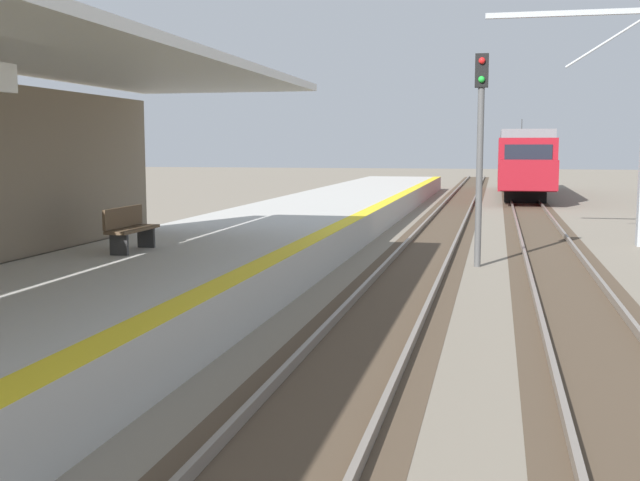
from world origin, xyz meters
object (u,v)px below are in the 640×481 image
Objects in this scene: approaching_train at (523,160)px; platform_bench at (129,227)px; rail_signal_post at (480,137)px; catenary_pylon_far_side at (638,125)px.

approaching_train is 12.25× the size of platform_bench.
approaching_train is 36.22m from platform_bench.
rail_signal_post is at bearing -93.72° from approaching_train.
platform_bench is at bearing -136.27° from catenary_pylon_far_side.
rail_signal_post is 8.80m from platform_bench.
catenary_pylon_far_side reaches higher than rail_signal_post.
catenary_pylon_far_side is at bearing -84.12° from approaching_train.
rail_signal_post is 3.25× the size of platform_bench.
platform_bench is at bearing -140.88° from rail_signal_post.
rail_signal_post is at bearing 39.12° from platform_bench.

